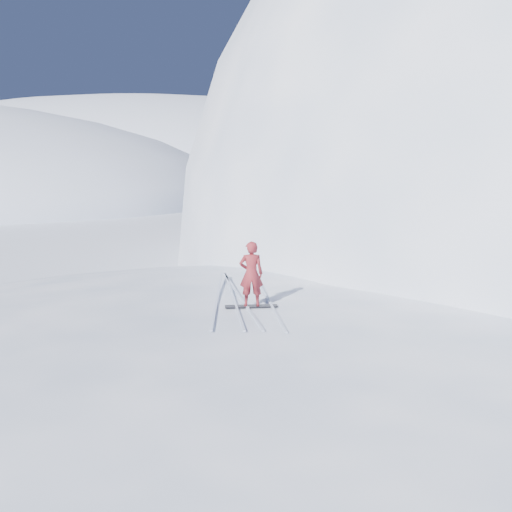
{
  "coord_description": "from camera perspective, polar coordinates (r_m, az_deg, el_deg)",
  "views": [
    {
      "loc": [
        0.66,
        -10.13,
        6.17
      ],
      "look_at": [
        -1.08,
        4.49,
        3.5
      ],
      "focal_mm": 40.0,
      "sensor_mm": 36.0,
      "label": 1
    }
  ],
  "objects": [
    {
      "name": "ground",
      "position": [
        11.88,
        2.81,
        -21.02
      ],
      "size": [
        400.0,
        400.0,
        0.0
      ],
      "primitive_type": "plane",
      "color": "white",
      "rests_on": "ground"
    },
    {
      "name": "near_ridge",
      "position": [
        14.51,
        7.75,
        -14.98
      ],
      "size": [
        36.0,
        28.0,
        4.8
      ],
      "primitive_type": "ellipsoid",
      "color": "white",
      "rests_on": "ground"
    },
    {
      "name": "peak_shoulder",
      "position": [
        32.14,
        23.55,
        -1.66
      ],
      "size": [
        28.0,
        24.0,
        18.0
      ],
      "primitive_type": "ellipsoid",
      "color": "white",
      "rests_on": "ground"
    },
    {
      "name": "far_ridge_c",
      "position": [
        126.98,
        -12.0,
        7.26
      ],
      "size": [
        140.0,
        90.0,
        36.0
      ],
      "primitive_type": "ellipsoid",
      "color": "white",
      "rests_on": "ground"
    },
    {
      "name": "wind_bumps",
      "position": [
        13.77,
        1.04,
        -16.34
      ],
      "size": [
        16.0,
        14.4,
        1.0
      ],
      "color": "white",
      "rests_on": "ground"
    },
    {
      "name": "snowboard",
      "position": [
        14.23,
        -0.48,
        -5.03
      ],
      "size": [
        1.34,
        0.49,
        0.02
      ],
      "primitive_type": "cube",
      "rotation": [
        0.0,
        0.0,
        0.19
      ],
      "color": "black",
      "rests_on": "near_ridge"
    },
    {
      "name": "snowboarder",
      "position": [
        14.04,
        -0.48,
        -1.79
      ],
      "size": [
        0.65,
        0.49,
        1.62
      ],
      "primitive_type": "imported",
      "rotation": [
        0.0,
        0.0,
        3.33
      ],
      "color": "maroon",
      "rests_on": "snowboard"
    },
    {
      "name": "board_tracks",
      "position": [
        15.16,
        -1.67,
        -4.05
      ],
      "size": [
        2.5,
        5.95,
        0.04
      ],
      "color": "silver",
      "rests_on": "ground"
    }
  ]
}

